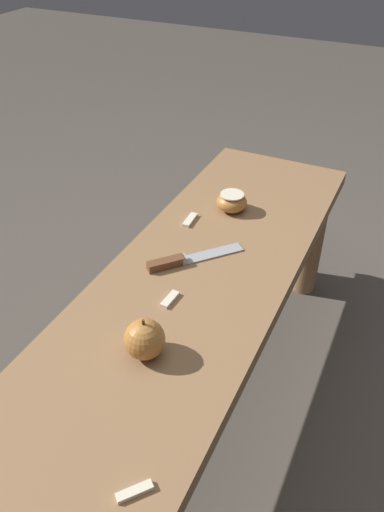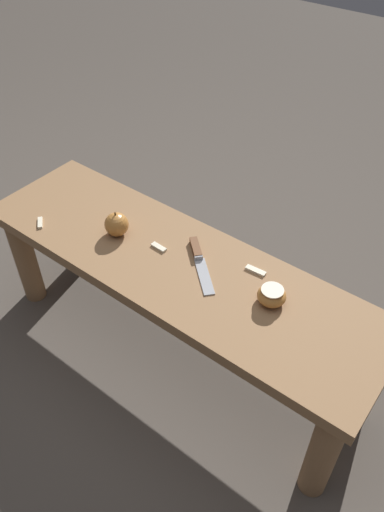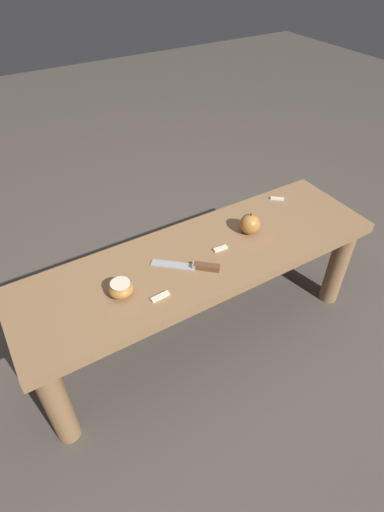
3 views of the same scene
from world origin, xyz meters
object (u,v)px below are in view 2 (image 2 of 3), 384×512
(knife, at_px, (198,257))
(apple_cut, at_px, (272,296))
(wooden_bench, at_px, (175,281))
(apple_whole, at_px, (117,224))

(knife, distance_m, apple_cut, 0.27)
(wooden_bench, bearing_deg, apple_cut, -173.89)
(apple_cut, bearing_deg, wooden_bench, 6.11)
(wooden_bench, xyz_separation_m, apple_whole, (0.22, 0.01, 0.13))
(wooden_bench, distance_m, apple_whole, 0.26)
(knife, bearing_deg, apple_cut, 38.27)
(wooden_bench, xyz_separation_m, knife, (-0.05, -0.05, 0.10))
(apple_whole, bearing_deg, apple_cut, -175.00)
(wooden_bench, height_order, apple_whole, apple_whole)
(apple_whole, xyz_separation_m, apple_cut, (-0.54, -0.05, -0.01))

